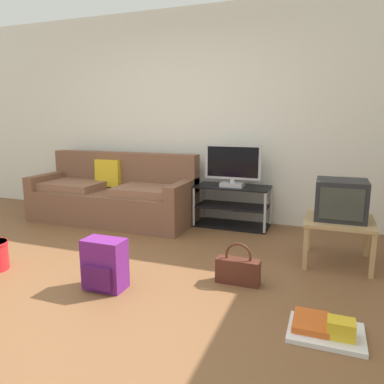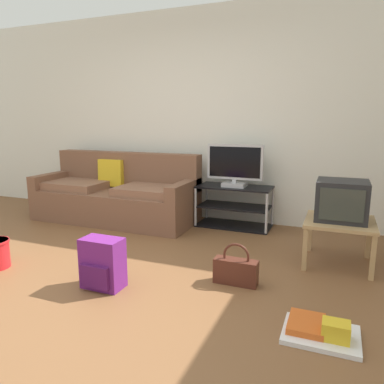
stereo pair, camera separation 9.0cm
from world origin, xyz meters
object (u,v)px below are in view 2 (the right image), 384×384
Objects in this scene: flat_tv at (235,166)px; backpack at (103,264)px; handbag at (236,270)px; tv_stand at (234,206)px; side_table at (340,226)px; crt_tv at (342,200)px; couch at (117,196)px; floor_tray at (320,331)px.

backpack is at bearing -104.16° from flat_tv.
tv_stand is at bearing 105.97° from handbag.
side_table is 0.24m from crt_tv.
tv_stand is 1.50m from crt_tv.
side_table is 2.11m from backpack.
couch is at bearing 168.67° from crt_tv.
couch is at bearing -171.03° from flat_tv.
side_table is (1.21, -0.83, 0.11)m from tv_stand.
crt_tv reaches higher than floor_tray.
handbag is (-0.76, -0.77, -0.48)m from crt_tv.
floor_tray is at bearing -61.83° from tv_stand.
side_table reaches higher than handbag.
tv_stand is (1.53, 0.26, -0.07)m from couch.
tv_stand is 1.32× the size of flat_tv.
handbag is 0.87m from floor_tray.
backpack is at bearing -60.04° from couch.
crt_tv is 1.18m from handbag.
crt_tv is at bearing 45.38° from handbag.
couch is 5.99× the size of handbag.
backpack is 1.06m from handbag.
backpack is at bearing -144.95° from side_table.
flat_tv reaches higher than crt_tv.
floor_tray is (0.68, -0.53, -0.08)m from handbag.
crt_tv reaches higher than handbag.
flat_tv is 2.15m from backpack.
flat_tv is at bearing 106.18° from handbag.
handbag is at bearing -74.03° from tv_stand.
tv_stand is at bearing 9.79° from couch.
couch is 2.05m from backpack.
floor_tray is (1.13, -2.09, -0.72)m from flat_tv.
tv_stand is 2.41m from floor_tray.
couch is 2.35× the size of tv_stand.
couch is 3.55× the size of side_table.
flat_tv is 1.57× the size of crt_tv.
side_table is 1.32× the size of floor_tray.
side_table is 1.49× the size of backpack.
handbag is 0.78× the size of floor_tray.
tv_stand is at bearing 145.63° from side_table.
handbag is at bearing -134.62° from crt_tv.
floor_tray is at bearing -93.55° from side_table.
floor_tray is (1.64, -0.08, -0.16)m from backpack.
backpack is (-1.72, -1.21, -0.17)m from side_table.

